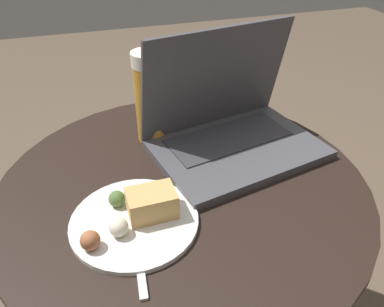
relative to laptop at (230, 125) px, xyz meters
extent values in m
cylinder|color=black|center=(-0.13, -0.09, -0.34)|extent=(0.08, 0.08, 0.54)
cylinder|color=black|center=(-0.13, -0.09, -0.06)|extent=(0.70, 0.70, 0.02)
cube|color=#47474C|center=(0.01, -0.03, -0.04)|extent=(0.38, 0.29, 0.02)
cube|color=#333338|center=(0.00, 0.00, -0.03)|extent=(0.28, 0.16, 0.00)
cube|color=#47474C|center=(-0.01, 0.06, 0.08)|extent=(0.34, 0.12, 0.23)
cube|color=black|center=(-0.01, 0.06, 0.08)|extent=(0.31, 0.10, 0.21)
cylinder|color=gold|center=(-0.15, 0.08, 0.03)|extent=(0.07, 0.07, 0.17)
cylinder|color=white|center=(-0.15, 0.08, 0.13)|extent=(0.07, 0.07, 0.03)
cylinder|color=silver|center=(-0.24, -0.17, -0.05)|extent=(0.21, 0.21, 0.01)
cube|color=tan|center=(-0.21, -0.17, -0.02)|extent=(0.08, 0.06, 0.05)
sphere|color=beige|center=(-0.27, -0.20, -0.03)|extent=(0.03, 0.03, 0.03)
sphere|color=#4C6B33|center=(-0.26, -0.13, -0.03)|extent=(0.03, 0.03, 0.03)
sphere|color=#9E5B38|center=(-0.31, -0.21, -0.03)|extent=(0.03, 0.03, 0.03)
cube|color=silver|center=(-0.25, -0.26, -0.05)|extent=(0.02, 0.13, 0.00)
cube|color=silver|center=(-0.24, -0.16, -0.05)|extent=(0.03, 0.06, 0.00)
camera|label=1|loc=(-0.28, -0.63, 0.40)|focal=35.00mm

